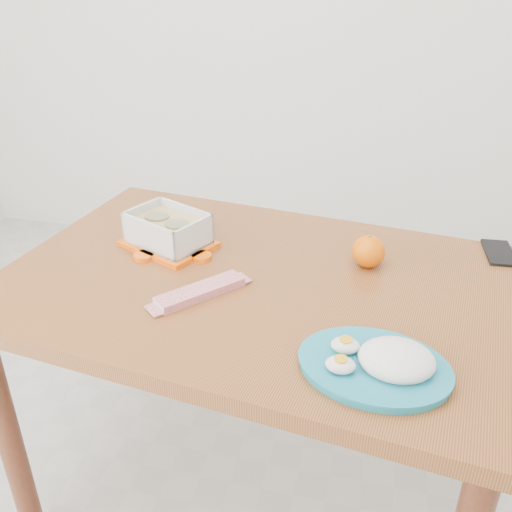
% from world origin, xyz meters
% --- Properties ---
extents(dining_table, '(1.28, 0.94, 0.75)m').
position_xyz_m(dining_table, '(0.18, 0.17, 0.65)').
color(dining_table, '#964F2A').
rests_on(dining_table, ground).
extents(food_container, '(0.27, 0.24, 0.09)m').
position_xyz_m(food_container, '(-0.08, 0.28, 0.80)').
color(food_container, '#FF5E07').
rests_on(food_container, dining_table).
extents(orange_fruit, '(0.08, 0.08, 0.08)m').
position_xyz_m(orange_fruit, '(0.43, 0.30, 0.79)').
color(orange_fruit, orange).
rests_on(orange_fruit, dining_table).
extents(rice_plate, '(0.32, 0.32, 0.08)m').
position_xyz_m(rice_plate, '(0.48, -0.10, 0.77)').
color(rice_plate, teal).
rests_on(rice_plate, dining_table).
extents(candy_bar, '(0.18, 0.19, 0.02)m').
position_xyz_m(candy_bar, '(0.08, 0.07, 0.76)').
color(candy_bar, '#B7091E').
rests_on(candy_bar, dining_table).
extents(smartphone, '(0.08, 0.14, 0.01)m').
position_xyz_m(smartphone, '(0.76, 0.43, 0.75)').
color(smartphone, black).
rests_on(smartphone, dining_table).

